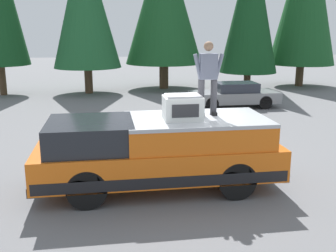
{
  "coord_description": "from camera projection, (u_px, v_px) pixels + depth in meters",
  "views": [
    {
      "loc": [
        -9.09,
        1.91,
        3.61
      ],
      "look_at": [
        0.05,
        0.5,
        1.35
      ],
      "focal_mm": 42.6,
      "sensor_mm": 36.0,
      "label": 1
    }
  ],
  "objects": [
    {
      "name": "ground_plane",
      "position": [
        188.0,
        179.0,
        9.87
      ],
      "size": [
        90.0,
        90.0,
        0.0
      ],
      "primitive_type": "plane",
      "color": "slate"
    },
    {
      "name": "pickup_truck",
      "position": [
        159.0,
        152.0,
        9.12
      ],
      "size": [
        2.01,
        5.54,
        1.65
      ],
      "color": "orange",
      "rests_on": "ground"
    },
    {
      "name": "compressor_unit",
      "position": [
        183.0,
        107.0,
        8.78
      ],
      "size": [
        0.65,
        0.84,
        0.56
      ],
      "color": "silver",
      "rests_on": "pickup_truck"
    },
    {
      "name": "person_on_truck_bed",
      "position": [
        208.0,
        76.0,
        9.12
      ],
      "size": [
        0.29,
        0.72,
        1.69
      ],
      "color": "#333338",
      "rests_on": "pickup_truck"
    },
    {
      "name": "parked_car_grey",
      "position": [
        234.0,
        95.0,
        18.83
      ],
      "size": [
        1.64,
        4.1,
        1.16
      ],
      "color": "gray",
      "rests_on": "ground"
    },
    {
      "name": "conifer_left",
      "position": [
        251.0,
        4.0,
        23.22
      ],
      "size": [
        3.41,
        3.41,
        8.99
      ],
      "color": "#4C3826",
      "rests_on": "ground"
    },
    {
      "name": "conifer_center_right",
      "position": [
        85.0,
        2.0,
        21.87
      ],
      "size": [
        3.79,
        3.79,
        8.7
      ],
      "color": "#4C3826",
      "rests_on": "ground"
    }
  ]
}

